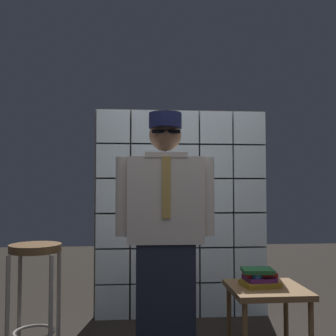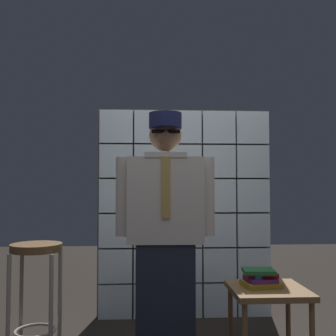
% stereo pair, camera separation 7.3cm
% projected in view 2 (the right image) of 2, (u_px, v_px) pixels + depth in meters
% --- Properties ---
extents(glass_block_wall, '(1.63, 0.10, 1.95)m').
position_uv_depth(glass_block_wall, '(185.00, 213.00, 3.76)').
color(glass_block_wall, silver).
rests_on(glass_block_wall, ground).
extents(standing_person, '(0.68, 0.29, 1.71)m').
position_uv_depth(standing_person, '(165.00, 232.00, 2.73)').
color(standing_person, '#1E2333').
rests_on(standing_person, ground).
extents(bar_stool, '(0.34, 0.34, 0.82)m').
position_uv_depth(bar_stool, '(36.00, 276.00, 2.67)').
color(bar_stool, brown).
rests_on(bar_stool, ground).
extents(side_table, '(0.52, 0.52, 0.50)m').
position_uv_depth(side_table, '(268.00, 297.00, 2.80)').
color(side_table, brown).
rests_on(side_table, ground).
extents(book_stack, '(0.27, 0.22, 0.12)m').
position_uv_depth(book_stack, '(260.00, 278.00, 2.83)').
color(book_stack, olive).
rests_on(book_stack, side_table).
extents(coffee_mug, '(0.13, 0.08, 0.09)m').
position_uv_depth(coffee_mug, '(258.00, 281.00, 2.78)').
color(coffee_mug, navy).
rests_on(coffee_mug, side_table).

